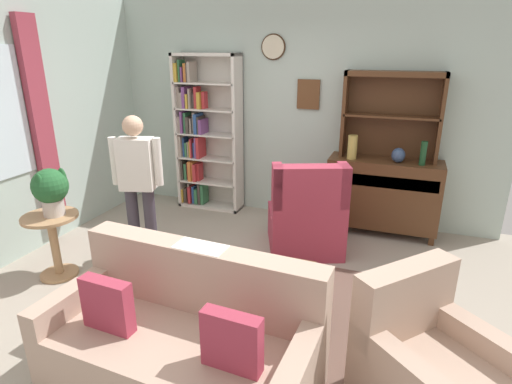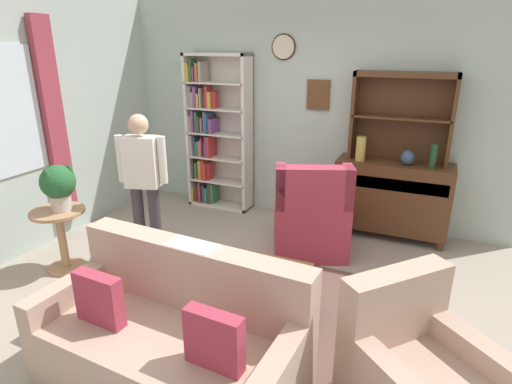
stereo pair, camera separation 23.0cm
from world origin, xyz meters
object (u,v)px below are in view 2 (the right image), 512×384
bookshelf (213,135)px  armchair_floral (418,376)px  potted_plant_small (111,244)px  book_stack (260,264)px  sideboard_hutch (403,105)px  sideboard (391,196)px  potted_plant_large (59,184)px  wingback_chair (311,221)px  plant_stand (61,233)px  couch_floral (173,339)px  bottle_wine (433,156)px  coffee_table (260,274)px  vase_tall (361,149)px  vase_round (408,158)px  person_reading (143,178)px

bookshelf → armchair_floral: bookshelf is taller
potted_plant_small → book_stack: (1.88, -0.27, 0.32)m
book_stack → sideboard_hutch: bearing=69.2°
sideboard → potted_plant_large: 3.63m
wingback_chair → potted_plant_small: wingback_chair is taller
sideboard_hutch → plant_stand: bearing=-142.3°
couch_floral → book_stack: size_ratio=9.08×
couch_floral → sideboard: bearing=70.3°
wingback_chair → plant_stand: bearing=-148.4°
bottle_wine → potted_plant_small: size_ratio=1.04×
sideboard_hutch → armchair_floral: (0.48, -2.74, -1.27)m
plant_stand → coffee_table: plant_stand is taller
wingback_chair → couch_floral: bearing=-98.4°
vase_tall → armchair_floral: bearing=-71.2°
wingback_chair → bottle_wine: bearing=32.5°
potted_plant_small → sideboard_hutch: bearing=34.9°
wingback_chair → vase_round: bearing=40.5°
sideboard → coffee_table: sideboard is taller
vase_tall → potted_plant_small: 3.00m
sideboard → bookshelf: bearing=178.1°
sideboard_hutch → person_reading: 2.95m
potted_plant_large → book_stack: bearing=2.6°
sideboard_hutch → vase_round: 0.60m
vase_tall → book_stack: bearing=-102.2°
bottle_wine → potted_plant_small: bearing=-151.4°
vase_tall → armchair_floral: 2.81m
couch_floral → potted_plant_large: (-1.84, 0.84, 0.61)m
plant_stand → potted_plant_large: potted_plant_large is taller
bottle_wine → coffee_table: size_ratio=0.34×
potted_plant_small → coffee_table: 1.90m
couch_floral → potted_plant_small: couch_floral is taller
person_reading → book_stack: 1.60m
vase_round → couch_floral: bearing=-112.3°
book_stack → potted_plant_large: bearing=-177.4°
wingback_chair → coffee_table: (-0.08, -1.21, -0.03)m
vase_tall → couch_floral: bearing=-103.1°
armchair_floral → potted_plant_large: (-3.38, 0.50, 0.63)m
armchair_floral → plant_stand: size_ratio=1.66×
couch_floral → vase_tall: bearing=76.9°
bottle_wine → wingback_chair: 1.50m
bottle_wine → wingback_chair: size_ratio=0.26×
sideboard → couch_floral: (-1.06, -2.97, -0.20)m
bottle_wine → potted_plant_large: (-3.29, -2.05, -0.14)m
wingback_chair → coffee_table: 1.22m
potted_plant_large → person_reading: size_ratio=0.29×
couch_floral → armchair_floral: 1.58m
armchair_floral → coffee_table: 1.44m
bookshelf → wingback_chair: bookshelf is taller
vase_tall → book_stack: (-0.43, -1.96, -0.59)m
vase_tall → person_reading: person_reading is taller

